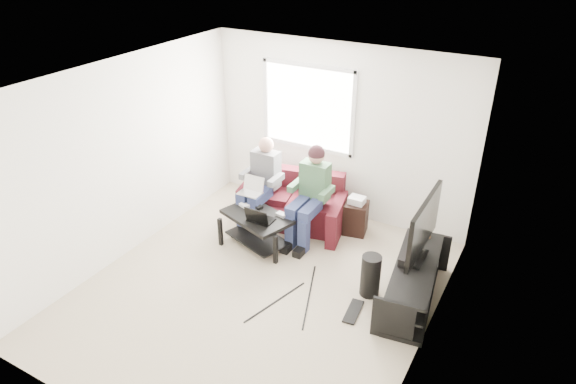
{
  "coord_description": "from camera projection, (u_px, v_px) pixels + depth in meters",
  "views": [
    {
      "loc": [
        2.77,
        -4.19,
        4.03
      ],
      "look_at": [
        0.08,
        0.6,
        1.11
      ],
      "focal_mm": 32.0,
      "sensor_mm": 36.0,
      "label": 1
    }
  ],
  "objects": [
    {
      "name": "wall_left",
      "position": [
        124.0,
        161.0,
        6.57
      ],
      "size": [
        0.0,
        4.5,
        4.5
      ],
      "primitive_type": "plane",
      "rotation": [
        1.57,
        0.0,
        1.57
      ],
      "color": "white",
      "rests_on": "floor"
    },
    {
      "name": "floor",
      "position": [
        259.0,
        290.0,
        6.32
      ],
      "size": [
        4.5,
        4.5,
        0.0
      ],
      "primitive_type": "plane",
      "color": "#B9A490",
      "rests_on": "ground"
    },
    {
      "name": "end_table",
      "position": [
        356.0,
        217.0,
        7.36
      ],
      "size": [
        0.32,
        0.32,
        0.58
      ],
      "color": "black",
      "rests_on": "floor"
    },
    {
      "name": "subwoofer",
      "position": [
        371.0,
        276.0,
        6.13
      ],
      "size": [
        0.24,
        0.24,
        0.54
      ],
      "primitive_type": "cylinder",
      "color": "black",
      "rests_on": "floor"
    },
    {
      "name": "tv",
      "position": [
        424.0,
        227.0,
        5.78
      ],
      "size": [
        0.12,
        1.1,
        0.81
      ],
      "color": "black",
      "rests_on": "tv_stand"
    },
    {
      "name": "controller_a",
      "position": [
        245.0,
        205.0,
        7.18
      ],
      "size": [
        0.16,
        0.13,
        0.04
      ],
      "primitive_type": "cube",
      "rotation": [
        0.0,
        0.0,
        -0.32
      ],
      "color": "silver",
      "rests_on": "coffee_table"
    },
    {
      "name": "console_grey",
      "position": [
        422.0,
        265.0,
        6.24
      ],
      "size": [
        0.34,
        0.26,
        0.08
      ],
      "primitive_type": "cube",
      "color": "gray",
      "rests_on": "tv_stand"
    },
    {
      "name": "sofa",
      "position": [
        293.0,
        204.0,
        7.62
      ],
      "size": [
        1.77,
        1.02,
        0.76
      ],
      "color": "#451117",
      "rests_on": "floor"
    },
    {
      "name": "ceiling",
      "position": [
        251.0,
        82.0,
        5.1
      ],
      "size": [
        4.5,
        4.5,
        0.0
      ],
      "primitive_type": "plane",
      "rotation": [
        3.14,
        0.0,
        0.0
      ],
      "color": "white",
      "rests_on": "wall_back"
    },
    {
      "name": "laptop_silver",
      "position": [
        251.0,
        190.0,
        7.21
      ],
      "size": [
        0.36,
        0.28,
        0.24
      ],
      "primitive_type": null,
      "rotation": [
        0.0,
        0.0,
        0.21
      ],
      "color": "silver",
      "rests_on": "person_left"
    },
    {
      "name": "drink_cup",
      "position": [
        428.0,
        233.0,
        6.4
      ],
      "size": [
        0.08,
        0.08,
        0.12
      ],
      "primitive_type": "cylinder",
      "color": "#986B41",
      "rests_on": "tv_stand"
    },
    {
      "name": "soundbar",
      "position": [
        409.0,
        254.0,
        6.02
      ],
      "size": [
        0.12,
        0.5,
        0.1
      ],
      "primitive_type": "cube",
      "color": "black",
      "rests_on": "tv_stand"
    },
    {
      "name": "console_black",
      "position": [
        413.0,
        281.0,
        5.98
      ],
      "size": [
        0.38,
        0.3,
        0.07
      ],
      "primitive_type": "cube",
      "color": "black",
      "rests_on": "tv_stand"
    },
    {
      "name": "window",
      "position": [
        308.0,
        108.0,
        7.5
      ],
      "size": [
        1.48,
        0.04,
        1.28
      ],
      "color": "white",
      "rests_on": "wall_back"
    },
    {
      "name": "keyboard_floor",
      "position": [
        353.0,
        311.0,
        5.95
      ],
      "size": [
        0.19,
        0.44,
        0.02
      ],
      "primitive_type": "cube",
      "rotation": [
        0.0,
        0.0,
        0.11
      ],
      "color": "black",
      "rests_on": "floor"
    },
    {
      "name": "controller_c",
      "position": [
        281.0,
        215.0,
        6.96
      ],
      "size": [
        0.15,
        0.11,
        0.04
      ],
      "primitive_type": "cube",
      "rotation": [
        0.0,
        0.0,
        -0.18
      ],
      "color": "gray",
      "rests_on": "coffee_table"
    },
    {
      "name": "person_right",
      "position": [
        311.0,
        188.0,
        7.04
      ],
      "size": [
        0.4,
        0.71,
        1.35
      ],
      "color": "navy",
      "rests_on": "sofa"
    },
    {
      "name": "console_white",
      "position": [
        404.0,
        298.0,
        5.71
      ],
      "size": [
        0.3,
        0.22,
        0.06
      ],
      "primitive_type": "cube",
      "color": "silver",
      "rests_on": "tv_stand"
    },
    {
      "name": "laptop_black",
      "position": [
        261.0,
        212.0,
        6.81
      ],
      "size": [
        0.4,
        0.34,
        0.24
      ],
      "primitive_type": null,
      "rotation": [
        0.0,
        0.0,
        -0.32
      ],
      "color": "black",
      "rests_on": "coffee_table"
    },
    {
      "name": "wall_front",
      "position": [
        99.0,
        318.0,
        3.97
      ],
      "size": [
        4.5,
        0.0,
        4.5
      ],
      "primitive_type": "plane",
      "rotation": [
        -1.57,
        0.0,
        0.0
      ],
      "color": "white",
      "rests_on": "floor"
    },
    {
      "name": "controller_b",
      "position": [
        258.0,
        206.0,
        7.15
      ],
      "size": [
        0.16,
        0.13,
        0.04
      ],
      "primitive_type": "cube",
      "rotation": [
        0.0,
        0.0,
        -0.34
      ],
      "color": "black",
      "rests_on": "coffee_table"
    },
    {
      "name": "wall_right",
      "position": [
        434.0,
        246.0,
        4.84
      ],
      "size": [
        0.0,
        4.5,
        4.5
      ],
      "primitive_type": "plane",
      "rotation": [
        1.57,
        0.0,
        -1.57
      ],
      "color": "white",
      "rests_on": "floor"
    },
    {
      "name": "wall_back",
      "position": [
        339.0,
        132.0,
        7.44
      ],
      "size": [
        4.5,
        0.0,
        4.5
      ],
      "primitive_type": "plane",
      "rotation": [
        1.57,
        0.0,
        0.0
      ],
      "color": "white",
      "rests_on": "floor"
    },
    {
      "name": "person_left",
      "position": [
        261.0,
        180.0,
        7.4
      ],
      "size": [
        0.4,
        0.71,
        1.3
      ],
      "color": "navy",
      "rests_on": "sofa"
    },
    {
      "name": "coffee_table",
      "position": [
        257.0,
        223.0,
        7.04
      ],
      "size": [
        1.08,
        0.84,
        0.47
      ],
      "color": "black",
      "rests_on": "floor"
    },
    {
      "name": "tv_stand",
      "position": [
        414.0,
        284.0,
        6.05
      ],
      "size": [
        0.67,
        1.6,
        0.51
      ],
      "color": "black",
      "rests_on": "floor"
    }
  ]
}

